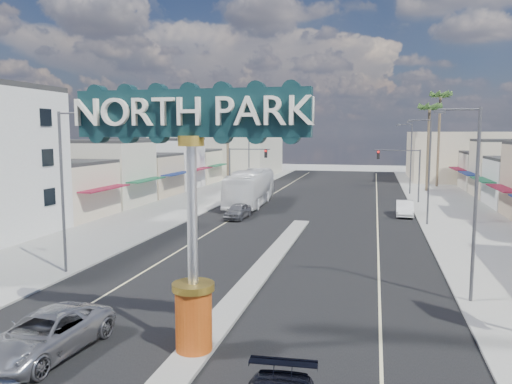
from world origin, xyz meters
The scene contains 24 objects.
ground centered at (0.00, 30.00, 0.00)m, with size 160.00×160.00×0.00m, color gray.
road centered at (0.00, 30.00, 0.01)m, with size 20.00×120.00×0.01m, color black.
median_island centered at (0.00, 14.00, 0.08)m, with size 1.30×30.00×0.16m, color gray.
sidewalk_left centered at (-14.00, 30.00, 0.06)m, with size 8.00×120.00×0.12m, color gray.
sidewalk_right centered at (14.00, 30.00, 0.06)m, with size 8.00×120.00×0.12m, color gray.
storefront_row_left centered at (-24.00, 43.00, 3.00)m, with size 12.00×42.00×6.00m, color beige.
backdrop_far_left centered at (-22.00, 75.00, 4.00)m, with size 20.00×20.00×8.00m, color #B7B29E.
backdrop_far_right centered at (22.00, 75.00, 4.00)m, with size 20.00×20.00×8.00m, color beige.
gateway_sign centered at (0.00, 1.98, 5.93)m, with size 8.20×1.50×9.15m.
traffic_signal_left centered at (-9.18, 43.99, 4.27)m, with size 5.09×0.45×6.00m.
traffic_signal_right centered at (9.18, 43.99, 4.27)m, with size 5.09×0.45×6.00m.
streetlight_l_near centered at (-10.43, 10.00, 5.07)m, with size 2.03×0.22×9.00m.
streetlight_l_mid centered at (-10.43, 30.00, 5.07)m, with size 2.03×0.22×9.00m.
streetlight_l_far centered at (-10.43, 52.00, 5.07)m, with size 2.03×0.22×9.00m.
streetlight_r_near centered at (10.43, 10.00, 5.07)m, with size 2.03×0.22×9.00m.
streetlight_r_mid centered at (10.43, 30.00, 5.07)m, with size 2.03×0.22×9.00m.
streetlight_r_far centered at (10.43, 52.00, 5.07)m, with size 2.03×0.22×9.00m.
palm_left_far centered at (-13.00, 50.00, 11.50)m, with size 2.60×2.60×13.10m.
palm_right_mid centered at (13.00, 56.00, 10.60)m, with size 2.60×2.60×12.10m.
palm_right_far centered at (15.00, 62.00, 12.39)m, with size 2.60×2.60×14.10m.
suv_left centered at (-5.10, 0.71, 0.76)m, with size 2.52×5.46×1.52m, color #A2A2A6.
car_parked_left centered at (-5.99, 29.53, 0.71)m, with size 1.69×4.19×1.43m, color slate.
car_parked_right centered at (9.00, 34.63, 0.73)m, with size 1.55×4.46×1.47m, color silver.
city_bus centered at (-7.00, 38.30, 1.89)m, with size 3.17×13.55×3.78m, color white.
Camera 1 is at (6.08, -14.04, 7.86)m, focal length 35.00 mm.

